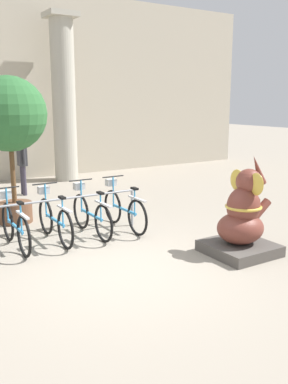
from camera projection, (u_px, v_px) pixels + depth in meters
The scene contains 10 objects.
ground_plane at pixel (123, 269), 6.58m from camera, with size 60.00×60.00×0.00m, color gray.
column_right at pixel (64, 98), 13.44m from camera, with size 0.92×0.92×5.16m.
bike_rack at pixel (52, 208), 7.87m from camera, with size 3.51×0.05×0.77m.
bicycle_1 at pixel (15, 225), 7.45m from camera, with size 0.48×1.72×1.02m.
bicycle_2 at pixel (54, 219), 7.83m from camera, with size 0.48×1.72×1.02m.
bicycle_3 at pixel (91, 214), 8.20m from camera, with size 0.48×1.72×1.02m.
bicycle_4 at pixel (124, 209), 8.58m from camera, with size 0.48×1.72×1.02m.
elephant_statue at pixel (242, 221), 7.15m from camera, with size 1.06×1.06×1.68m.
person_pedestrian at pixel (22, 159), 11.55m from camera, with size 0.22×0.47×1.65m.
potted_tree at pixel (9, 120), 8.67m from camera, with size 1.53×1.53×3.04m.
Camera 1 is at (-2.99, -5.42, 2.55)m, focal length 40.00 mm.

